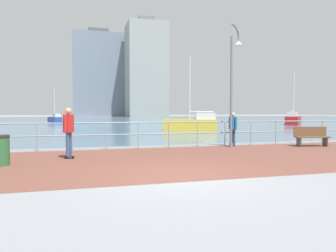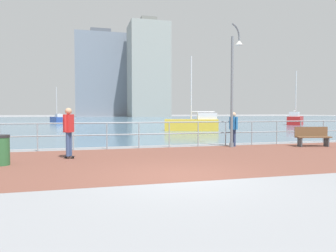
% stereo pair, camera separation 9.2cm
% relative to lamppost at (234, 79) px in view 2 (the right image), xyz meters
% --- Properties ---
extents(ground, '(220.00, 220.00, 0.00)m').
position_rel_lamppost_xyz_m(ground, '(-4.35, 34.30, -3.13)').
color(ground, gray).
extents(brick_paving, '(28.00, 6.85, 0.01)m').
position_rel_lamppost_xyz_m(brick_paving, '(-4.35, -2.90, -3.12)').
color(brick_paving, brown).
rests_on(brick_paving, ground).
extents(harbor_water, '(180.00, 88.00, 0.00)m').
position_rel_lamppost_xyz_m(harbor_water, '(-4.35, 45.52, -3.12)').
color(harbor_water, slate).
rests_on(harbor_water, ground).
extents(waterfront_railing, '(25.25, 0.06, 1.18)m').
position_rel_lamppost_xyz_m(waterfront_railing, '(-4.35, 0.52, -2.32)').
color(waterfront_railing, '#8C99A3').
rests_on(waterfront_railing, ground).
extents(lamppost, '(0.75, 0.54, 5.65)m').
position_rel_lamppost_xyz_m(lamppost, '(0.00, 0.00, 0.00)').
color(lamppost, slate).
rests_on(lamppost, ground).
extents(skateboarder, '(0.41, 0.54, 1.77)m').
position_rel_lamppost_xyz_m(skateboarder, '(-7.21, -1.82, -2.06)').
color(skateboarder, black).
rests_on(skateboarder, ground).
extents(bystander, '(0.29, 0.56, 1.61)m').
position_rel_lamppost_xyz_m(bystander, '(0.08, 0.17, -2.18)').
color(bystander, navy).
rests_on(bystander, ground).
extents(trash_bin, '(0.46, 0.46, 0.93)m').
position_rel_lamppost_xyz_m(trash_bin, '(-9.11, -2.75, -2.66)').
color(trash_bin, '#2D6638').
rests_on(trash_bin, ground).
extents(park_bench, '(1.66, 0.75, 0.92)m').
position_rel_lamppost_xyz_m(park_bench, '(3.64, -0.84, -2.65)').
color(park_bench, brown).
rests_on(park_bench, ground).
extents(sailboat_gray, '(2.41, 4.01, 5.39)m').
position_rel_lamppost_xyz_m(sailboat_gray, '(-10.82, 36.97, -2.61)').
color(sailboat_gray, '#284799').
rests_on(sailboat_gray, ground).
extents(sailboat_yellow, '(4.37, 4.54, 6.76)m').
position_rel_lamppost_xyz_m(sailboat_yellow, '(18.88, 20.50, -2.48)').
color(sailboat_yellow, '#B21E1E').
rests_on(sailboat_yellow, ground).
extents(sailboat_navy, '(4.76, 2.65, 6.38)m').
position_rel_lamppost_xyz_m(sailboat_navy, '(2.34, 12.23, -2.52)').
color(sailboat_navy, gold).
rests_on(sailboat_navy, ground).
extents(tower_slate, '(17.26, 12.35, 30.21)m').
position_rel_lamppost_xyz_m(tower_slate, '(-1.20, 99.00, 11.15)').
color(tower_slate, slate).
rests_on(tower_slate, ground).
extents(tower_beige, '(12.20, 11.58, 31.23)m').
position_rel_lamppost_xyz_m(tower_beige, '(12.92, 84.94, 11.66)').
color(tower_beige, '#939993').
rests_on(tower_beige, ground).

